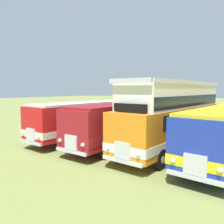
{
  "coord_description": "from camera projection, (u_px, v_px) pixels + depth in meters",
  "views": [
    {
      "loc": [
        4.04,
        -14.17,
        3.98
      ],
      "look_at": [
        -7.09,
        0.65,
        2.16
      ],
      "focal_mm": 36.8,
      "sensor_mm": 36.0,
      "label": 1
    }
  ],
  "objects": [
    {
      "name": "bus_third_in_row",
      "position": [
        173.0,
        114.0,
        15.01
      ],
      "size": [
        2.99,
        11.13,
        4.52
      ],
      "color": "orange",
      "rests_on": "ground"
    },
    {
      "name": "bus_second_in_row",
      "position": [
        126.0,
        120.0,
        16.77
      ],
      "size": [
        2.63,
        10.86,
        2.99
      ],
      "color": "maroon",
      "rests_on": "ground"
    },
    {
      "name": "ground_plane",
      "position": [
        198.0,
        155.0,
        14.07
      ],
      "size": [
        200.0,
        200.0,
        0.0
      ],
      "primitive_type": "plane",
      "color": "olive"
    },
    {
      "name": "bus_first_in_row",
      "position": [
        94.0,
        116.0,
        19.11
      ],
      "size": [
        3.02,
        11.77,
        2.99
      ],
      "color": "red",
      "rests_on": "ground"
    }
  ]
}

